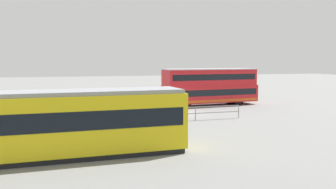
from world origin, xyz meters
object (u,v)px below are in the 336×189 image
object	(u,v)px
pedestrian_near_railing	(137,109)
info_sign	(129,102)
double_decker_bus	(210,87)
tram_yellow	(47,124)

from	to	relation	value
pedestrian_near_railing	info_sign	size ratio (longest dim) A/B	0.69
pedestrian_near_railing	info_sign	world-z (taller)	info_sign
pedestrian_near_railing	info_sign	bearing A→B (deg)	58.80
double_decker_bus	info_sign	world-z (taller)	double_decker_bus
double_decker_bus	pedestrian_near_railing	bearing A→B (deg)	36.38
tram_yellow	pedestrian_near_railing	size ratio (longest dim) A/B	8.61
info_sign	tram_yellow	bearing A→B (deg)	56.36
double_decker_bus	tram_yellow	distance (m)	23.11
pedestrian_near_railing	info_sign	xyz separation A→B (m)	(0.89, 1.47, 0.69)
pedestrian_near_railing	info_sign	distance (m)	1.85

